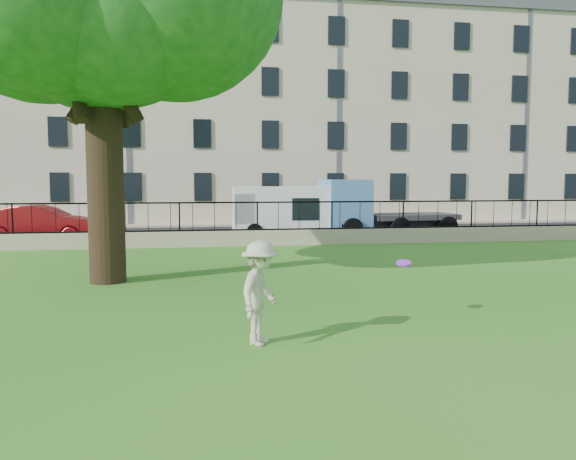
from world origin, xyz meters
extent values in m
plane|color=#276618|center=(0.00, 0.00, 0.00)|extent=(120.00, 120.00, 0.00)
cube|color=tan|center=(0.00, 12.00, 0.30)|extent=(50.00, 0.40, 0.60)
cube|color=black|center=(0.00, 12.00, 0.63)|extent=(50.00, 0.05, 0.06)
cube|color=black|center=(0.00, 12.00, 1.70)|extent=(50.00, 0.05, 0.06)
cube|color=black|center=(0.00, 16.70, 0.01)|extent=(60.00, 9.00, 0.01)
cube|color=tan|center=(0.00, 21.90, 0.06)|extent=(60.00, 1.40, 0.12)
cube|color=beige|center=(0.00, 27.60, 6.50)|extent=(56.00, 10.00, 13.00)
cube|color=#4C4C54|center=(0.00, 27.60, 13.40)|extent=(56.40, 10.40, 0.80)
cylinder|color=black|center=(-4.59, 4.67, 2.44)|extent=(0.89, 0.89, 4.88)
imported|color=beige|center=(-1.43, -1.32, 0.81)|extent=(1.03, 1.21, 1.62)
cylinder|color=#9529E8|center=(1.30, -0.26, 1.05)|extent=(0.34, 0.33, 0.12)
imported|color=maroon|center=(-8.59, 14.41, 0.76)|extent=(4.76, 2.02, 1.53)
cube|color=white|center=(2.00, 15.35, 1.14)|extent=(5.46, 2.21, 2.28)
cube|color=#558AC9|center=(6.50, 15.40, 1.30)|extent=(6.34, 2.67, 2.59)
camera|label=1|loc=(-2.41, -9.81, 2.53)|focal=35.00mm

